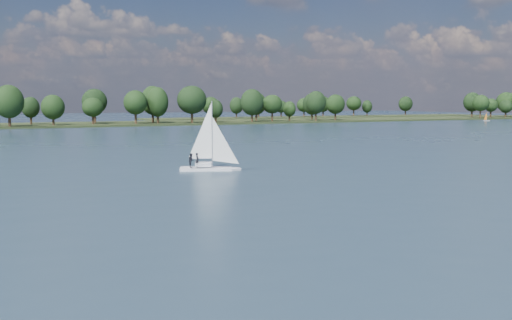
# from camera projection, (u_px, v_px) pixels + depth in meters

# --- Properties ---
(ground) EXTENTS (700.00, 700.00, 0.00)m
(ground) POSITION_uv_depth(u_px,v_px,m) (123.00, 147.00, 116.26)
(ground) COLOR #233342
(ground) RESTS_ON ground
(far_shore) EXTENTS (660.00, 40.00, 1.50)m
(far_shore) POSITION_uv_depth(u_px,v_px,m) (50.00, 126.00, 215.47)
(far_shore) COLOR black
(far_shore) RESTS_ON ground
(far_shore_back) EXTENTS (220.00, 30.00, 1.40)m
(far_shore_back) POSITION_uv_depth(u_px,v_px,m) (329.00, 117.00, 330.41)
(far_shore_back) COLOR black
(far_shore_back) RESTS_ON ground
(sailboat) EXTENTS (7.59, 4.77, 9.70)m
(sailboat) POSITION_uv_depth(u_px,v_px,m) (207.00, 150.00, 75.61)
(sailboat) COLOR white
(sailboat) RESTS_ON ground
(dinghy_orange) EXTENTS (3.05, 1.94, 4.55)m
(dinghy_orange) POSITION_uv_depth(u_px,v_px,m) (487.00, 119.00, 271.85)
(dinghy_orange) COLOR silver
(dinghy_orange) RESTS_ON ground
(treeline) EXTENTS (562.38, 73.97, 17.44)m
(treeline) POSITION_uv_depth(u_px,v_px,m) (8.00, 105.00, 204.54)
(treeline) COLOR black
(treeline) RESTS_ON ground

